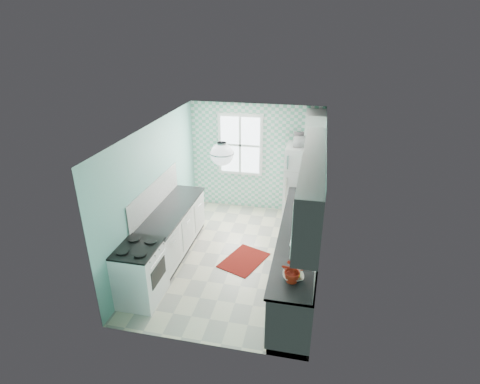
% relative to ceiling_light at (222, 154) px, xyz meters
% --- Properties ---
extents(floor, '(3.00, 4.40, 0.02)m').
position_rel_ceiling_light_xyz_m(floor, '(0.00, 0.80, -2.33)').
color(floor, beige).
rests_on(floor, ground).
extents(ceiling, '(3.00, 4.40, 0.02)m').
position_rel_ceiling_light_xyz_m(ceiling, '(0.00, 0.80, 0.19)').
color(ceiling, white).
rests_on(ceiling, wall_back).
extents(wall_back, '(3.00, 0.02, 2.50)m').
position_rel_ceiling_light_xyz_m(wall_back, '(0.00, 3.01, -1.07)').
color(wall_back, '#6EB3A7').
rests_on(wall_back, floor).
extents(wall_front, '(3.00, 0.02, 2.50)m').
position_rel_ceiling_light_xyz_m(wall_front, '(0.00, -1.41, -1.07)').
color(wall_front, '#6EB3A7').
rests_on(wall_front, floor).
extents(wall_left, '(0.02, 4.40, 2.50)m').
position_rel_ceiling_light_xyz_m(wall_left, '(-1.51, 0.80, -1.07)').
color(wall_left, '#6EB3A7').
rests_on(wall_left, floor).
extents(wall_right, '(0.02, 4.40, 2.50)m').
position_rel_ceiling_light_xyz_m(wall_right, '(1.51, 0.80, -1.07)').
color(wall_right, '#6EB3A7').
rests_on(wall_right, floor).
extents(accent_wall, '(3.00, 0.01, 2.50)m').
position_rel_ceiling_light_xyz_m(accent_wall, '(0.00, 2.99, -1.07)').
color(accent_wall, '#6BC2A1').
rests_on(accent_wall, wall_back).
extents(window, '(1.04, 0.05, 1.44)m').
position_rel_ceiling_light_xyz_m(window, '(-0.35, 2.96, -0.77)').
color(window, white).
rests_on(window, wall_back).
extents(backsplash_right, '(0.02, 3.60, 0.51)m').
position_rel_ceiling_light_xyz_m(backsplash_right, '(1.49, 0.40, -1.13)').
color(backsplash_right, white).
rests_on(backsplash_right, wall_right).
extents(backsplash_left, '(0.02, 2.15, 0.51)m').
position_rel_ceiling_light_xyz_m(backsplash_left, '(-1.49, 0.73, -1.13)').
color(backsplash_left, white).
rests_on(backsplash_left, wall_left).
extents(upper_cabinets_right, '(0.33, 3.20, 0.90)m').
position_rel_ceiling_light_xyz_m(upper_cabinets_right, '(1.33, 0.20, -0.42)').
color(upper_cabinets_right, silver).
rests_on(upper_cabinets_right, wall_right).
extents(upper_cabinet_fridge, '(0.40, 0.74, 0.40)m').
position_rel_ceiling_light_xyz_m(upper_cabinet_fridge, '(1.30, 2.63, -0.07)').
color(upper_cabinet_fridge, silver).
rests_on(upper_cabinet_fridge, wall_right).
extents(ceiling_light, '(0.34, 0.34, 0.35)m').
position_rel_ceiling_light_xyz_m(ceiling_light, '(0.00, 0.00, 0.00)').
color(ceiling_light, silver).
rests_on(ceiling_light, ceiling).
extents(base_cabinets_right, '(0.60, 3.60, 0.90)m').
position_rel_ceiling_light_xyz_m(base_cabinets_right, '(1.20, 0.40, -1.87)').
color(base_cabinets_right, white).
rests_on(base_cabinets_right, floor).
extents(countertop_right, '(0.63, 3.60, 0.04)m').
position_rel_ceiling_light_xyz_m(countertop_right, '(1.19, 0.40, -1.40)').
color(countertop_right, black).
rests_on(countertop_right, base_cabinets_right).
extents(base_cabinets_left, '(0.60, 2.15, 0.90)m').
position_rel_ceiling_light_xyz_m(base_cabinets_left, '(-1.20, 0.73, -1.87)').
color(base_cabinets_left, white).
rests_on(base_cabinets_left, floor).
extents(countertop_left, '(0.63, 2.15, 0.04)m').
position_rel_ceiling_light_xyz_m(countertop_left, '(-1.19, 0.73, -1.40)').
color(countertop_left, black).
rests_on(countertop_left, base_cabinets_left).
extents(fridge, '(0.75, 0.75, 1.73)m').
position_rel_ceiling_light_xyz_m(fridge, '(1.11, 2.61, -1.46)').
color(fridge, silver).
rests_on(fridge, floor).
extents(stove, '(0.63, 0.78, 0.94)m').
position_rel_ceiling_light_xyz_m(stove, '(-1.20, -0.66, -1.83)').
color(stove, white).
rests_on(stove, floor).
extents(sink, '(0.45, 0.38, 0.53)m').
position_rel_ceiling_light_xyz_m(sink, '(1.20, 1.35, -1.39)').
color(sink, silver).
rests_on(sink, countertop_right).
extents(rug, '(0.93, 1.09, 0.01)m').
position_rel_ceiling_light_xyz_m(rug, '(0.20, 0.70, -2.32)').
color(rug, '#6B0600').
rests_on(rug, floor).
extents(dish_towel, '(0.02, 0.25, 0.37)m').
position_rel_ceiling_light_xyz_m(dish_towel, '(0.89, 1.26, -1.84)').
color(dish_towel, '#51B7AE').
rests_on(dish_towel, base_cabinets_right).
extents(fruit_bowl, '(0.33, 0.33, 0.07)m').
position_rel_ceiling_light_xyz_m(fruit_bowl, '(1.20, -0.91, -1.35)').
color(fruit_bowl, white).
rests_on(fruit_bowl, countertop_right).
extents(potted_plant, '(0.34, 0.30, 0.35)m').
position_rel_ceiling_light_xyz_m(potted_plant, '(1.20, -0.97, -1.21)').
color(potted_plant, '#A42A1C').
rests_on(potted_plant, countertop_right).
extents(soap_bottle, '(0.11, 0.11, 0.21)m').
position_rel_ceiling_light_xyz_m(soap_bottle, '(1.25, 1.54, -1.28)').
color(soap_bottle, '#93A5B2').
rests_on(soap_bottle, countertop_right).
extents(microwave, '(0.47, 0.33, 0.26)m').
position_rel_ceiling_light_xyz_m(microwave, '(1.11, 2.61, -0.47)').
color(microwave, silver).
rests_on(microwave, fridge).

